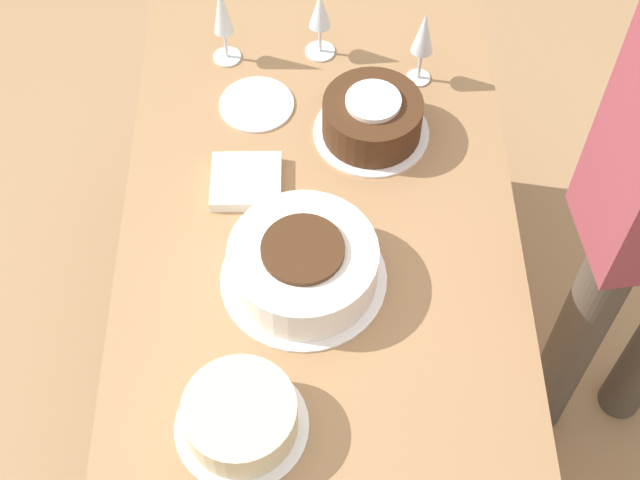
# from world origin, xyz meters

# --- Properties ---
(ground_plane) EXTENTS (12.00, 12.00, 0.00)m
(ground_plane) POSITION_xyz_m (0.00, 0.00, 0.00)
(ground_plane) COLOR #A87F56
(dining_table) EXTENTS (1.67, 0.83, 0.72)m
(dining_table) POSITION_xyz_m (0.00, 0.00, 0.62)
(dining_table) COLOR #9E754C
(dining_table) RESTS_ON ground_plane
(cake_center_white) EXTENTS (0.33, 0.33, 0.11)m
(cake_center_white) POSITION_xyz_m (-0.06, 0.03, 0.77)
(cake_center_white) COLOR white
(cake_center_white) RESTS_ON dining_table
(cake_front_chocolate) EXTENTS (0.26, 0.26, 0.11)m
(cake_front_chocolate) POSITION_xyz_m (0.32, -0.12, 0.77)
(cake_front_chocolate) COLOR white
(cake_front_chocolate) RESTS_ON dining_table
(cake_back_decorated) EXTENTS (0.24, 0.24, 0.09)m
(cake_back_decorated) POSITION_xyz_m (-0.37, 0.15, 0.77)
(cake_back_decorated) COLOR white
(cake_back_decorated) RESTS_ON dining_table
(wine_glass_near) EXTENTS (0.07, 0.07, 0.21)m
(wine_glass_near) POSITION_xyz_m (0.57, 0.22, 0.86)
(wine_glass_near) COLOR silver
(wine_glass_near) RESTS_ON dining_table
(wine_glass_far) EXTENTS (0.07, 0.07, 0.18)m
(wine_glass_far) POSITION_xyz_m (0.58, -0.01, 0.84)
(wine_glass_far) COLOR silver
(wine_glass_far) RESTS_ON dining_table
(wine_glass_extra) EXTENTS (0.06, 0.06, 0.20)m
(wine_glass_extra) POSITION_xyz_m (0.49, -0.24, 0.86)
(wine_glass_extra) COLOR silver
(wine_glass_extra) RESTS_ON dining_table
(dessert_plate_right) EXTENTS (0.17, 0.17, 0.01)m
(dessert_plate_right) POSITION_xyz_m (0.41, 0.14, 0.73)
(dessert_plate_right) COLOR white
(dessert_plate_right) RESTS_ON dining_table
(napkin_stack) EXTENTS (0.14, 0.15, 0.03)m
(napkin_stack) POSITION_xyz_m (0.18, 0.16, 0.74)
(napkin_stack) COLOR silver
(napkin_stack) RESTS_ON dining_table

